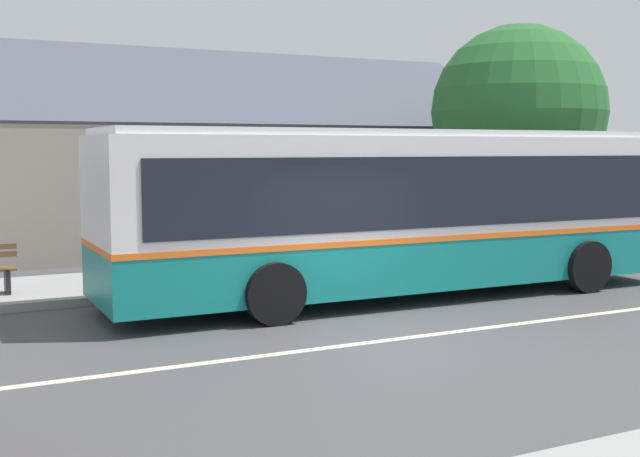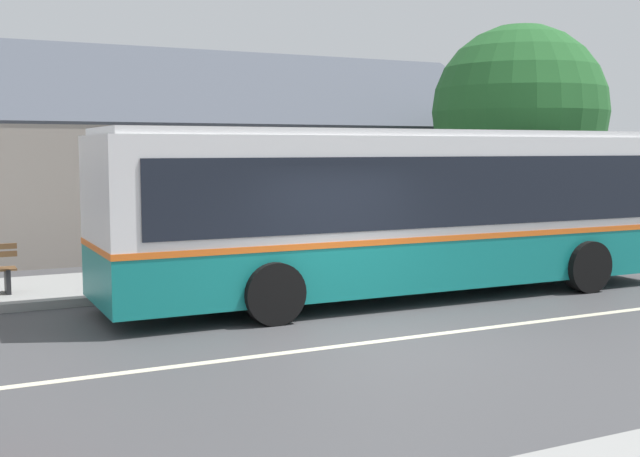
% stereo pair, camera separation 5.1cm
% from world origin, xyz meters
% --- Properties ---
extents(ground_plane, '(300.00, 300.00, 0.00)m').
position_xyz_m(ground_plane, '(0.00, 0.00, 0.00)').
color(ground_plane, '#424244').
extents(sidewalk_far, '(60.00, 3.00, 0.15)m').
position_xyz_m(sidewalk_far, '(0.00, 6.00, 0.07)').
color(sidewalk_far, gray).
rests_on(sidewalk_far, ground).
extents(lane_divider_stripe, '(60.00, 0.16, 0.01)m').
position_xyz_m(lane_divider_stripe, '(0.00, 0.00, 0.00)').
color(lane_divider_stripe, beige).
rests_on(lane_divider_stripe, ground).
extents(community_building, '(26.74, 10.22, 6.84)m').
position_xyz_m(community_building, '(-2.49, 14.44, 1.81)').
color(community_building, gray).
rests_on(community_building, ground).
extents(transit_bus, '(11.28, 2.86, 3.10)m').
position_xyz_m(transit_bus, '(2.05, 2.90, 1.67)').
color(transit_bus, '#147F7A').
rests_on(transit_bus, ground).
extents(street_tree_primary, '(4.59, 4.59, 6.01)m').
position_xyz_m(street_tree_primary, '(8.39, 7.15, 3.52)').
color(street_tree_primary, '#4C3828').
rests_on(street_tree_primary, ground).
extents(bus_stop_sign, '(0.36, 0.07, 2.40)m').
position_xyz_m(bus_stop_sign, '(8.90, 4.99, 1.64)').
color(bus_stop_sign, gray).
rests_on(bus_stop_sign, sidewalk_far).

